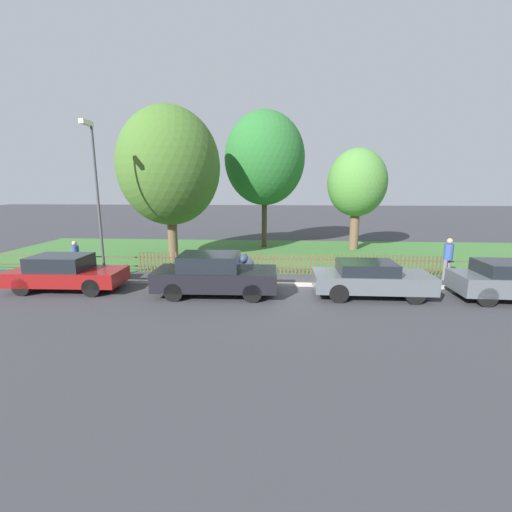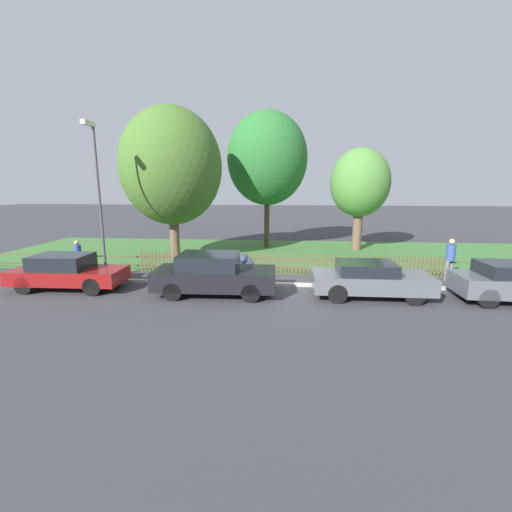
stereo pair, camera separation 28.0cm
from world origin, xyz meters
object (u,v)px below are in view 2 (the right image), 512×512
object	(u,v)px
parked_car_red_compact	(511,282)
tree_behind_motorcycle	(267,159)
parked_car_black_saloon	(214,274)
pedestrian_near_fence	(78,255)
covered_motorcycle	(236,264)
parked_car_navy_estate	(370,279)
parked_car_silver_hatchback	(67,272)
tree_nearest_kerb	(171,167)
tree_mid_park	(360,183)
street_lamp	(97,185)
pedestrian_by_lamp	(450,257)

from	to	relation	value
parked_car_red_compact	tree_behind_motorcycle	xyz separation A→B (m)	(-9.11, 10.32, 4.97)
parked_car_black_saloon	pedestrian_near_fence	world-z (taller)	pedestrian_near_fence
covered_motorcycle	tree_behind_motorcycle	size ratio (longest dim) A/B	0.22
covered_motorcycle	tree_behind_motorcycle	bearing A→B (deg)	87.81
parked_car_navy_estate	parked_car_silver_hatchback	bearing A→B (deg)	179.73
covered_motorcycle	tree_nearest_kerb	xyz separation A→B (m)	(-3.95, 3.86, 4.32)
parked_car_silver_hatchback	covered_motorcycle	size ratio (longest dim) A/B	2.31
parked_car_navy_estate	parked_car_red_compact	xyz separation A→B (m)	(4.80, -0.09, 0.03)
parked_car_navy_estate	tree_mid_park	distance (m)	10.48
tree_nearest_kerb	street_lamp	world-z (taller)	tree_nearest_kerb
tree_mid_park	covered_motorcycle	bearing A→B (deg)	-130.91
parked_car_navy_estate	tree_mid_park	world-z (taller)	tree_mid_park
parked_car_black_saloon	pedestrian_by_lamp	world-z (taller)	pedestrian_by_lamp
tree_mid_park	pedestrian_near_fence	bearing A→B (deg)	-151.70
tree_nearest_kerb	pedestrian_near_fence	size ratio (longest dim) A/B	5.08
parked_car_silver_hatchback	tree_mid_park	distance (m)	16.67
parked_car_navy_estate	tree_behind_motorcycle	size ratio (longest dim) A/B	0.48
parked_car_silver_hatchback	covered_motorcycle	distance (m)	6.71
street_lamp	parked_car_silver_hatchback	bearing A→B (deg)	-111.38
parked_car_red_compact	tree_nearest_kerb	distance (m)	15.79
tree_nearest_kerb	parked_car_black_saloon	bearing A→B (deg)	-60.48
tree_nearest_kerb	tree_mid_park	xyz separation A→B (m)	(10.63, 3.85, -0.83)
parked_car_black_saloon	tree_mid_park	size ratio (longest dim) A/B	0.72
parked_car_red_compact	tree_nearest_kerb	xyz separation A→B (m)	(-13.97, 6.02, 4.27)
covered_motorcycle	tree_mid_park	bearing A→B (deg)	53.23
covered_motorcycle	tree_nearest_kerb	world-z (taller)	tree_nearest_kerb
parked_car_red_compact	tree_behind_motorcycle	size ratio (longest dim) A/B	0.43
parked_car_black_saloon	parked_car_red_compact	distance (m)	10.53
covered_motorcycle	tree_behind_motorcycle	world-z (taller)	tree_behind_motorcycle
parked_car_silver_hatchback	pedestrian_near_fence	world-z (taller)	pedestrian_near_fence
parked_car_red_compact	pedestrian_by_lamp	xyz separation A→B (m)	(-0.86, 2.71, 0.30)
tree_mid_park	parked_car_red_compact	bearing A→B (deg)	-71.32
tree_behind_motorcycle	street_lamp	world-z (taller)	tree_behind_motorcycle
tree_behind_motorcycle	parked_car_silver_hatchback	bearing A→B (deg)	-125.57
parked_car_navy_estate	pedestrian_by_lamp	distance (m)	4.75
parked_car_red_compact	covered_motorcycle	size ratio (longest dim) A/B	2.01
parked_car_navy_estate	pedestrian_near_fence	bearing A→B (deg)	169.67
tree_behind_motorcycle	street_lamp	distance (m)	10.97
parked_car_black_saloon	parked_car_navy_estate	distance (m)	5.73
tree_nearest_kerb	street_lamp	bearing A→B (deg)	-112.93
pedestrian_near_fence	tree_behind_motorcycle	bearing A→B (deg)	36.20
covered_motorcycle	tree_nearest_kerb	distance (m)	7.01
covered_motorcycle	street_lamp	distance (m)	6.67
parked_car_silver_hatchback	tree_mid_park	size ratio (longest dim) A/B	0.69
tree_behind_motorcycle	street_lamp	size ratio (longest dim) A/B	1.32
pedestrian_by_lamp	tree_nearest_kerb	bearing A→B (deg)	135.80
parked_car_red_compact	pedestrian_by_lamp	distance (m)	2.86
covered_motorcycle	parked_car_red_compact	bearing A→B (deg)	-8.02
parked_car_red_compact	pedestrian_near_fence	size ratio (longest dim) A/B	2.36
parked_car_red_compact	tree_nearest_kerb	world-z (taller)	tree_nearest_kerb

